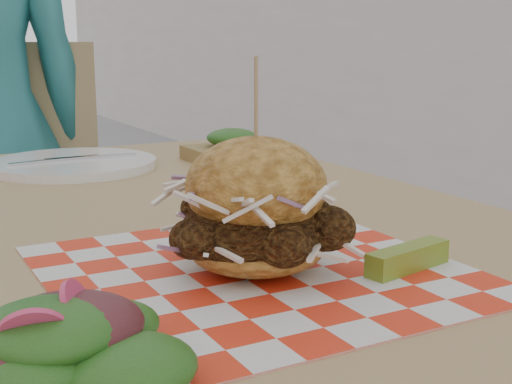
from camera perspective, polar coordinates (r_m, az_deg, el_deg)
patio_table at (r=0.86m, az=-7.48°, el=-7.40°), size 0.80×1.20×0.75m
patio_chair at (r=1.75m, az=-17.48°, el=-1.82°), size 0.52×0.52×0.95m
paper_liner at (r=0.65m, az=-0.00°, el=-6.34°), size 0.36×0.36×0.00m
sandwich at (r=0.64m, az=-0.00°, el=-1.72°), size 0.17×0.17×0.19m
pickle_spear at (r=0.67m, az=12.05°, el=-5.19°), size 0.10×0.04×0.02m
side_salad at (r=0.47m, az=-14.94°, el=-12.57°), size 0.14×0.13×0.05m
place_setting at (r=1.21m, az=-14.40°, el=2.19°), size 0.27×0.27×0.02m
kraft_tray at (r=1.24m, az=-1.90°, el=3.58°), size 0.15×0.12×0.06m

